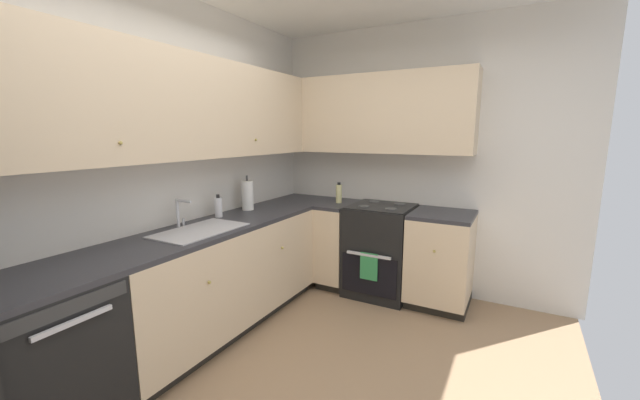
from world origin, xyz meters
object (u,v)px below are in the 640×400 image
at_px(dishwasher, 47,362).
at_px(oven_range, 381,249).
at_px(paper_towel_roll, 247,195).
at_px(soap_bottle, 218,207).
at_px(oil_bottle, 339,193).

height_order(dishwasher, oven_range, oven_range).
distance_m(dishwasher, paper_towel_roll, 1.96).
bearing_deg(paper_towel_roll, soap_bottle, 176.90).
bearing_deg(oven_range, soap_bottle, 135.73).
height_order(soap_bottle, oil_bottle, oil_bottle).
bearing_deg(dishwasher, soap_bottle, 6.93).
relative_size(oven_range, oil_bottle, 4.87).
xyz_separation_m(dishwasher, paper_towel_roll, (1.86, 0.16, 0.61)).
distance_m(soap_bottle, paper_towel_roll, 0.37).
xyz_separation_m(oven_range, oil_bottle, (-0.02, 0.47, 0.54)).
distance_m(dishwasher, oven_range, 2.77).
distance_m(oven_range, soap_bottle, 1.66).
xyz_separation_m(dishwasher, soap_bottle, (1.49, 0.18, 0.55)).
bearing_deg(soap_bottle, oil_bottle, -29.58).
relative_size(dishwasher, soap_bottle, 4.34).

